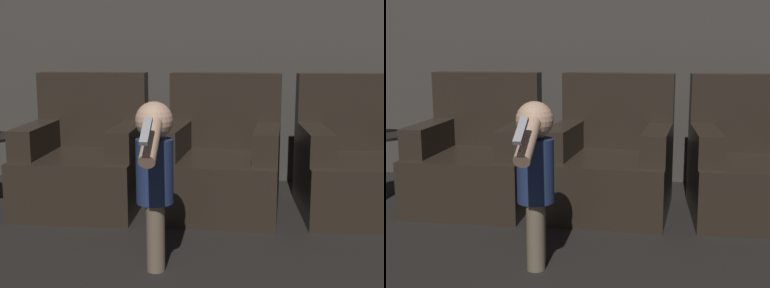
# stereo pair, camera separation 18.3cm
# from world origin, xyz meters

# --- Properties ---
(wall_back) EXTENTS (8.40, 0.05, 2.60)m
(wall_back) POSITION_xyz_m (0.00, 4.50, 1.30)
(wall_back) COLOR #423D38
(wall_back) RESTS_ON ground_plane
(armchair_left) EXTENTS (0.80, 0.82, 0.93)m
(armchair_left) POSITION_xyz_m (-0.83, 3.66, 0.32)
(armchair_left) COLOR black
(armchair_left) RESTS_ON ground_plane
(armchair_middle) EXTENTS (0.87, 0.88, 0.93)m
(armchair_middle) POSITION_xyz_m (0.12, 3.66, 0.32)
(armchair_middle) COLOR black
(armchair_middle) RESTS_ON ground_plane
(armchair_right) EXTENTS (0.81, 0.83, 0.93)m
(armchair_right) POSITION_xyz_m (1.06, 3.66, 0.32)
(armchair_right) COLOR black
(armchair_right) RESTS_ON ground_plane
(person_toddler) EXTENTS (0.19, 0.58, 0.85)m
(person_toddler) POSITION_xyz_m (-0.18, 2.63, 0.50)
(person_toddler) COLOR brown
(person_toddler) RESTS_ON ground_plane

